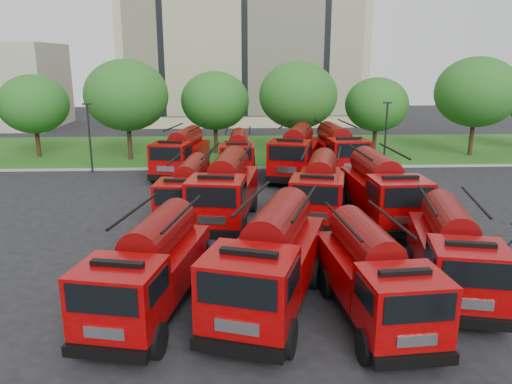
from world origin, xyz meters
TOP-DOWN VIEW (x-y plane):
  - ground at (0.00, 0.00)m, footprint 140.00×140.00m
  - lawn at (0.00, 26.00)m, footprint 70.00×16.00m
  - curb at (0.00, 17.90)m, footprint 70.00×0.30m
  - apartment_building at (2.00, 47.94)m, footprint 30.00×14.18m
  - tree_1 at (-16.00, 23.00)m, footprint 5.71×5.71m
  - tree_2 at (-8.00, 21.50)m, footprint 6.72×6.72m
  - tree_3 at (-1.00, 24.00)m, footprint 5.88×5.88m
  - tree_4 at (6.00, 22.50)m, footprint 6.55×6.55m
  - tree_5 at (13.00, 23.50)m, footprint 5.46×5.46m
  - tree_6 at (21.00, 22.00)m, footprint 6.89×6.89m
  - lamp_post_0 at (-10.00, 17.20)m, footprint 0.60×0.25m
  - lamp_post_1 at (12.00, 17.20)m, footprint 0.60×0.25m
  - fire_truck_0 at (-2.29, -4.37)m, footprint 3.74×7.22m
  - fire_truck_1 at (1.68, -4.22)m, footprint 4.77×7.92m
  - fire_truck_2 at (4.96, -5.13)m, footprint 2.84×6.77m
  - fire_truck_3 at (8.31, -3.29)m, footprint 3.71×7.10m
  - fire_truck_4 at (-1.84, 5.73)m, footprint 3.00×6.84m
  - fire_truck_5 at (0.07, 5.11)m, footprint 3.72×7.85m
  - fire_truck_6 at (5.01, 5.42)m, footprint 4.07×7.54m
  - fire_truck_7 at (8.08, 4.73)m, footprint 2.95×7.60m
  - fire_truck_8 at (-3.21, 15.96)m, footprint 3.88×7.51m
  - fire_truck_9 at (0.87, 16.06)m, footprint 2.68×6.78m
  - fire_truck_10 at (4.92, 15.03)m, footprint 4.66×8.19m
  - fire_truck_11 at (8.20, 16.19)m, footprint 3.21×7.73m
  - firefighter_1 at (5.81, -6.36)m, footprint 0.93×0.66m
  - firefighter_4 at (-0.34, -2.06)m, footprint 0.97×0.91m
  - firefighter_5 at (10.25, 1.43)m, footprint 1.67×0.75m

SIDE VIEW (x-z plane):
  - ground at x=0.00m, z-range 0.00..0.00m
  - firefighter_1 at x=5.81m, z-range -0.87..0.87m
  - firefighter_4 at x=-0.34m, z-range -0.83..0.83m
  - firefighter_5 at x=10.25m, z-range -0.89..0.89m
  - lawn at x=0.00m, z-range 0.00..0.12m
  - curb at x=0.00m, z-range 0.00..0.14m
  - fire_truck_2 at x=4.96m, z-range 0.01..3.02m
  - fire_truck_4 at x=-1.84m, z-range 0.01..3.03m
  - fire_truck_9 at x=0.87m, z-range 0.01..3.05m
  - fire_truck_3 at x=8.31m, z-range 0.01..3.09m
  - fire_truck_0 at x=-2.29m, z-range 0.01..3.14m
  - fire_truck_8 at x=-3.21m, z-range 0.01..3.27m
  - fire_truck_6 at x=5.01m, z-range 0.01..3.27m
  - fire_truck_1 at x=1.68m, z-range 0.01..3.43m
  - fire_truck_7 at x=8.08m, z-range 0.01..3.43m
  - fire_truck_5 at x=0.07m, z-range 0.01..3.45m
  - fire_truck_11 at x=8.20m, z-range 0.01..3.45m
  - fire_truck_10 at x=4.92m, z-range 0.01..3.55m
  - lamp_post_0 at x=-10.00m, z-range 0.34..5.45m
  - lamp_post_1 at x=12.00m, z-range 0.34..5.45m
  - tree_5 at x=13.00m, z-range 1.01..7.69m
  - tree_1 at x=-16.00m, z-range 1.06..8.04m
  - tree_3 at x=-1.00m, z-range 1.09..8.28m
  - tree_4 at x=6.00m, z-range 1.21..9.23m
  - tree_2 at x=-8.00m, z-range 1.25..9.46m
  - tree_6 at x=21.00m, z-range 1.28..9.70m
  - apartment_building at x=2.00m, z-range 0.00..25.00m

